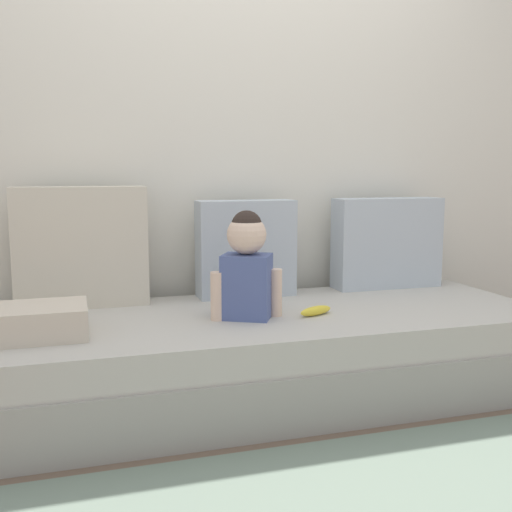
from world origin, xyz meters
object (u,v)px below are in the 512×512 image
Objects in this scene: throw_pillow_right at (387,243)px; banana at (316,311)px; throw_pillow_left at (81,247)px; toddler at (247,265)px; throw_pillow_center at (246,248)px; folded_blanket at (31,322)px; couch at (269,353)px.

throw_pillow_right is 3.37× the size of banana.
throw_pillow_left is 1.29× the size of toddler.
toddler is (-0.12, -0.44, -0.01)m from throw_pillow_center.
banana is at bearing -8.43° from toddler.
throw_pillow_left is 1.09m from banana.
folded_blanket is (-0.19, -0.49, -0.21)m from throw_pillow_left.
banana is 0.42× the size of folded_blanket.
throw_pillow_right is at bearing 15.70° from folded_blanket.
throw_pillow_left is at bearing 180.00° from throw_pillow_center.
banana is (0.94, -0.48, -0.25)m from throw_pillow_left.
banana is (-0.60, -0.48, -0.21)m from throw_pillow_right.
banana is (0.17, -0.48, -0.21)m from throw_pillow_center.
folded_blanket is at bearing -173.05° from couch.
throw_pillow_center is at bearing 90.00° from couch.
throw_pillow_left is (-0.77, 0.37, 0.45)m from couch.
banana is at bearing 0.41° from folded_blanket.
couch is 14.62× the size of banana.
throw_pillow_center is at bearing 26.83° from folded_blanket.
throw_pillow_center is at bearing 74.52° from toddler.
throw_pillow_right reaches higher than folded_blanket.
couch is 0.95m from throw_pillow_right.
throw_pillow_left is 3.42× the size of banana.
toddler is (0.65, -0.44, -0.05)m from throw_pillow_left.
throw_pillow_right reaches higher than toddler.
throw_pillow_center is 0.55m from banana.
couch is 4.33× the size of throw_pillow_right.
banana is 1.14m from folded_blanket.
couch is 5.23× the size of throw_pillow_center.
couch is 4.27× the size of throw_pillow_left.
couch is at bearing -90.00° from throw_pillow_center.
banana is at bearing -32.44° from couch.
throw_pillow_right reaches higher than couch.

